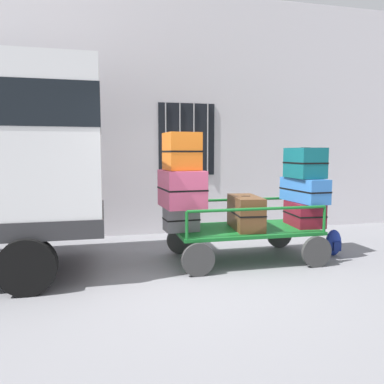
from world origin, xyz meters
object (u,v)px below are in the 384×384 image
Objects in this scene: luggage_cart at (244,234)px; suitcase_left_top at (182,151)px; backpack at (334,243)px; suitcase_left_middle at (182,189)px; suitcase_center_middle at (304,190)px; suitcase_left_bottom at (181,219)px; suitcase_center_top at (305,163)px; suitcase_center_bottom at (304,214)px; suitcase_midleft_bottom at (246,212)px.

suitcase_left_top is at bearing -178.33° from luggage_cart.
suitcase_left_top is 1.30× the size of backpack.
suitcase_left_middle is 2.06m from suitcase_center_middle.
luggage_cart is 4.28× the size of suitcase_left_bottom.
suitcase_center_middle is 0.45m from suitcase_center_top.
suitcase_center_bottom reaches higher than luggage_cart.
backpack is (0.53, -0.09, -1.34)m from suitcase_center_top.
suitcase_center_middle is (2.06, 0.02, -0.63)m from suitcase_left_top.
luggage_cart is at bearing 179.83° from suitcase_center_top.
suitcase_midleft_bottom is at bearing -3.88° from suitcase_left_bottom.
suitcase_center_bottom is 1.65× the size of backpack.
suitcase_left_top is at bearing 179.83° from suitcase_midleft_bottom.
suitcase_center_bottom is at bearing 0.03° from suitcase_midleft_bottom.
suitcase_center_top reaches higher than suitcase_center_bottom.
suitcase_left_middle reaches higher than suitcase_center_bottom.
suitcase_left_top is 2.30m from suitcase_center_bottom.
backpack is (0.53, -0.09, -0.89)m from suitcase_center_middle.
suitcase_left_middle is 0.91× the size of suitcase_midleft_bottom.
suitcase_center_top is at bearing 0.33° from suitcase_left_middle.
suitcase_center_middle is 1.46× the size of suitcase_center_top.
suitcase_center_top is (-0.00, 0.03, 0.84)m from suitcase_center_bottom.
suitcase_center_top reaches higher than suitcase_center_middle.
luggage_cart is 0.36m from suitcase_midleft_bottom.
suitcase_midleft_bottom is at bearing -0.17° from suitcase_left_top.
backpack is (1.56, -0.10, -0.20)m from luggage_cart.
suitcase_center_middle is (2.06, -0.04, 0.40)m from suitcase_left_bottom.
luggage_cart is 1.28m from suitcase_left_middle.
luggage_cart is at bearing 0.83° from suitcase_left_middle.
backpack is (0.53, -0.06, -0.50)m from suitcase_center_bottom.
suitcase_midleft_bottom is 1.36× the size of suitcase_center_top.
suitcase_center_top is (1.03, -0.00, 1.13)m from luggage_cart.
backpack is at bearing -1.80° from suitcase_left_middle.
suitcase_center_middle is at bearing 170.22° from backpack.
suitcase_left_bottom is 1.03m from suitcase_left_top.
suitcase_left_middle is 1.10m from suitcase_midleft_bottom.
suitcase_center_bottom is at bearing -0.49° from suitcase_left_middle.
suitcase_left_bottom is 0.47m from suitcase_left_middle.
luggage_cart is 3.46× the size of suitcase_center_top.
suitcase_center_bottom is at bearing -1.93° from suitcase_left_bottom.
suitcase_left_middle reaches higher than suitcase_midleft_bottom.
suitcase_midleft_bottom is 1.26× the size of suitcase_center_bottom.
suitcase_midleft_bottom is at bearing -179.97° from suitcase_center_bottom.
suitcase_center_middle is (1.03, -0.01, 0.69)m from luggage_cart.
suitcase_center_top is (0.00, 0.00, 0.45)m from suitcase_center_middle.
suitcase_left_top is at bearing -179.31° from suitcase_center_middle.
backpack is (1.56, -0.06, -0.56)m from suitcase_midleft_bottom.
luggage_cart is at bearing 90.00° from suitcase_midleft_bottom.
suitcase_center_top is (1.03, 0.03, 0.78)m from suitcase_midleft_bottom.
suitcase_left_middle is 0.85× the size of suitcase_center_middle.
suitcase_center_middle is at bearing -0.29° from luggage_cart.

